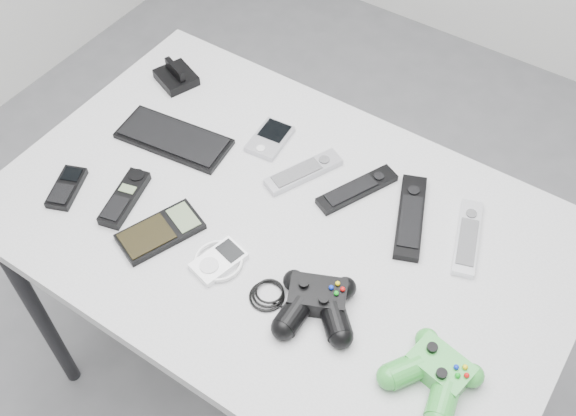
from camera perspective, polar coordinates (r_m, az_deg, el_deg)
The scene contains 15 objects.
floor at distance 2.13m, azimuth 3.01°, elevation -13.68°, with size 3.50×3.50×0.00m, color slate.
desk at distance 1.47m, azimuth -0.50°, elevation -2.87°, with size 1.21×0.78×0.81m.
pda_keyboard at distance 1.58m, azimuth -9.65°, elevation 5.85°, with size 0.26×0.11×0.02m, color black.
dock_bracket at distance 1.73m, azimuth -9.50°, elevation 11.18°, with size 0.09×0.08×0.05m, color black.
pda at distance 1.56m, azimuth -1.55°, elevation 5.90°, with size 0.07×0.11×0.02m, color #A5A5AC.
remote_silver_a at distance 1.49m, azimuth 1.33°, elevation 3.10°, with size 0.05×0.18×0.02m, color #A5A5AC.
remote_black_a at distance 1.46m, azimuth 5.88°, elevation 1.62°, with size 0.04×0.19×0.02m, color black.
remote_black_b at distance 1.43m, azimuth 10.33°, elevation -0.69°, with size 0.05×0.22×0.02m, color black.
remote_silver_b at distance 1.42m, azimuth 14.97°, elevation -2.39°, with size 0.04×0.19×0.02m, color silver.
mobile_phone at distance 1.54m, azimuth -18.24°, elevation 1.67°, with size 0.05×0.11×0.02m, color black.
cordless_handset at distance 1.48m, azimuth -13.66°, elevation 0.85°, with size 0.05×0.15×0.02m, color black.
calculator at distance 1.41m, azimuth -10.76°, elevation -1.95°, with size 0.09×0.17×0.02m, color black.
mp3_player at distance 1.35m, azimuth -5.90°, elevation -4.46°, with size 0.10×0.11×0.02m, color white.
controller_black at distance 1.27m, azimuth 2.43°, elevation -7.98°, with size 0.26×0.16×0.05m, color black, non-canonical shape.
controller_green at distance 1.23m, azimuth 12.33°, elevation -13.44°, with size 0.15×0.16×0.05m, color #267B21, non-canonical shape.
Camera 1 is at (0.41, -0.81, 1.93)m, focal length 42.00 mm.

